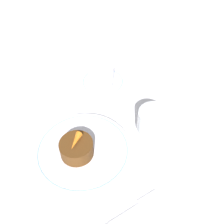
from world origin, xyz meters
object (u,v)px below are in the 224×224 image
dinner_plate (83,150)px  coffee_cup (102,74)px  wine_glass (153,122)px  fork (130,210)px  dessert_cake (77,149)px

dinner_plate → coffee_cup: coffee_cup is taller
wine_glass → fork: wine_glass is taller
dinner_plate → fork: bearing=13.0°
wine_glass → coffee_cup: bearing=-172.2°
dinner_plate → coffee_cup: size_ratio=2.31×
wine_glass → fork: size_ratio=0.51×
coffee_cup → dessert_cake: size_ratio=1.28×
dinner_plate → wine_glass: size_ratio=2.41×
dessert_cake → fork: bearing=18.4°
fork → dessert_cake: bearing=-161.6°
coffee_cup → dinner_plate: bearing=-32.6°
coffee_cup → fork: 0.42m
dinner_plate → fork: dinner_plate is taller
dinner_plate → fork: size_ratio=1.23×
wine_glass → fork: bearing=-41.8°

